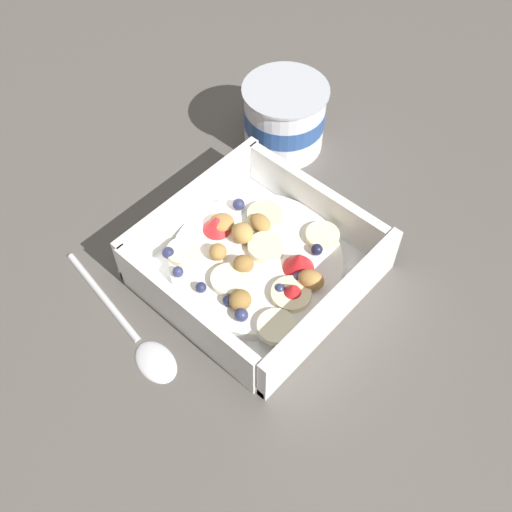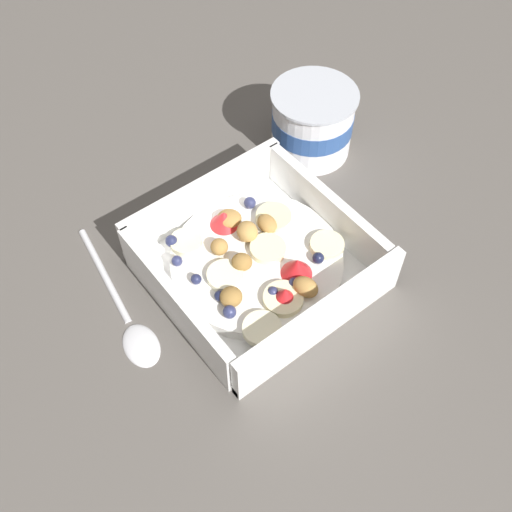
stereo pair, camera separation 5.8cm
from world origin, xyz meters
TOP-DOWN VIEW (x-y plane):
  - ground_plane at (0.00, 0.00)m, footprint 2.40×2.40m
  - fruit_bowl at (-0.00, -0.00)m, footprint 0.19×0.19m
  - spoon at (-0.13, 0.03)m, footprint 0.04×0.17m
  - yogurt_cup at (0.16, 0.10)m, footprint 0.10×0.10m

SIDE VIEW (x-z plane):
  - ground_plane at x=0.00m, z-range 0.00..0.00m
  - spoon at x=-0.13m, z-range 0.00..0.01m
  - fruit_bowl at x=0.00m, z-range -0.01..0.05m
  - yogurt_cup at x=0.16m, z-range 0.00..0.08m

